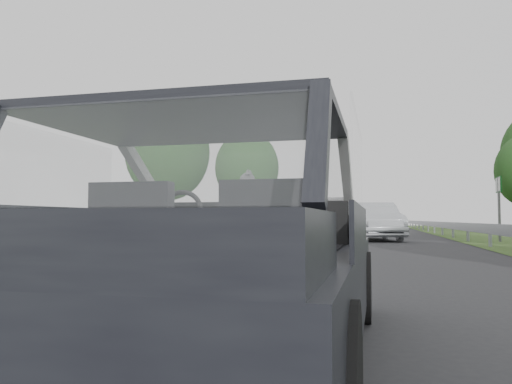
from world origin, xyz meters
The scene contains 11 objects.
ground centered at (0.00, 0.00, 0.00)m, with size 140.00×140.00×0.00m, color #2B2B2D.
subject_car centered at (0.00, 0.00, 0.72)m, with size 1.80×4.00×1.45m, color black.
dashboard centered at (0.00, 0.62, 0.85)m, with size 1.58×0.45×0.30m, color black.
driver_seat centered at (-0.40, -0.29, 0.88)m, with size 0.50×0.72×0.42m, color #262628.
passenger_seat centered at (0.40, -0.29, 0.88)m, with size 0.50×0.72×0.42m, color #262628.
steering_wheel centered at (-0.40, 0.33, 0.92)m, with size 0.36×0.36×0.04m, color black.
cat centered at (0.28, 0.64, 1.08)m, with size 0.57×0.18×0.26m, color #A0A0A0.
other_car centered at (0.84, 18.53, 0.79)m, with size 1.90×4.82×1.59m, color #B7BAC0.
highway_sign centered at (5.55, 17.90, 1.26)m, with size 0.10×1.01×2.52m, color #10591F.
tree_5 centered at (-10.21, 22.29, 3.51)m, with size 4.63×4.63×7.02m, color #233E1B, non-canonical shape.
tree_6 centered at (-8.74, 33.79, 3.72)m, with size 4.91×4.91×7.43m, color #233E1B, non-canonical shape.
Camera 1 is at (0.99, -3.04, 0.87)m, focal length 35.00 mm.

